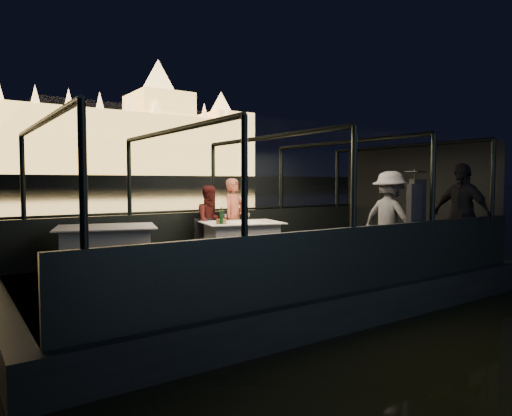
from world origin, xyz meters
TOP-DOWN VIEW (x-y plane):
  - boat_hull at (0.00, 0.00)m, footprint 8.60×4.40m
  - boat_deck at (0.00, 0.00)m, footprint 8.00×4.00m
  - gunwale_port at (0.00, 2.00)m, footprint 8.00×0.08m
  - gunwale_starboard at (0.00, -2.00)m, footprint 8.00×0.08m
  - cabin_glass_port at (0.00, 2.00)m, footprint 8.00×0.02m
  - cabin_glass_starboard at (0.00, -2.00)m, footprint 8.00×0.02m
  - cabin_roof_glass at (0.00, 0.00)m, footprint 8.00×4.00m
  - end_wall_fore at (-4.00, 0.00)m, footprint 0.02×4.00m
  - end_wall_aft at (4.00, 0.00)m, footprint 0.02×4.00m
  - canopy_ribs at (0.00, 0.00)m, footprint 8.00×4.00m
  - dining_table_central at (-0.05, 0.81)m, footprint 1.65×1.36m
  - dining_table_aft at (-2.55, 0.95)m, footprint 1.79×1.51m
  - chair_port_left at (-0.49, 1.35)m, footprint 0.44×0.44m
  - chair_port_right at (0.10, 1.37)m, footprint 0.44×0.44m
  - coat_stand at (1.68, -1.75)m, footprint 0.59×0.54m
  - person_woman_coral at (0.27, 1.59)m, footprint 0.68×0.57m
  - person_man_maroon at (-0.32, 1.53)m, footprint 0.71×0.55m
  - passenger_stripe at (1.97, -1.02)m, footprint 0.72×1.16m
  - passenger_dark at (3.05, -1.73)m, footprint 0.47×1.10m
  - wine_bottle at (-0.57, 0.68)m, footprint 0.07×0.07m
  - bread_basket at (-0.52, 0.76)m, footprint 0.23×0.23m
  - amber_candle at (0.01, 0.86)m, footprint 0.07×0.07m
  - plate_near at (0.37, 0.59)m, footprint 0.28×0.28m
  - plate_far at (-0.30, 0.94)m, footprint 0.24×0.24m
  - wine_glass_white at (-0.49, 0.67)m, footprint 0.07×0.07m
  - wine_glass_red at (0.21, 1.02)m, footprint 0.07×0.07m
  - wine_glass_empty at (0.02, 0.67)m, footprint 0.07×0.07m

SIDE VIEW (x-z plane):
  - boat_hull at x=0.00m, z-range -0.50..0.50m
  - boat_deck at x=0.00m, z-range 0.46..0.50m
  - dining_table_central at x=-0.05m, z-range 0.50..1.27m
  - dining_table_aft at x=-2.55m, z-range 0.48..1.29m
  - gunwale_port at x=0.00m, z-range 0.50..1.40m
  - gunwale_starboard at x=0.00m, z-range 0.50..1.40m
  - chair_port_left at x=-0.49m, z-range 0.55..1.35m
  - chair_port_right at x=0.10m, z-range 0.51..1.39m
  - person_woman_coral at x=0.27m, z-range 0.45..2.05m
  - person_man_maroon at x=-0.32m, z-range 0.52..1.98m
  - plate_near at x=0.37m, z-range 1.27..1.28m
  - plate_far at x=-0.30m, z-range 1.27..1.28m
  - bread_basket at x=-0.52m, z-range 1.27..1.34m
  - amber_candle at x=0.01m, z-range 1.26..1.35m
  - passenger_stripe at x=1.97m, z-range 0.49..2.21m
  - passenger_dark at x=3.05m, z-range 0.41..2.29m
  - wine_glass_white at x=-0.49m, z-range 1.27..1.45m
  - wine_glass_red at x=0.21m, z-range 1.26..1.46m
  - wine_glass_empty at x=0.02m, z-range 1.27..1.45m
  - coat_stand at x=1.68m, z-range 0.53..2.27m
  - wine_bottle at x=-0.57m, z-range 1.26..1.57m
  - end_wall_fore at x=-4.00m, z-range 0.50..2.80m
  - end_wall_aft at x=4.00m, z-range 0.50..2.80m
  - canopy_ribs at x=0.00m, z-range 0.50..2.80m
  - cabin_glass_port at x=0.00m, z-range 1.40..2.80m
  - cabin_glass_starboard at x=0.00m, z-range 1.40..2.80m
  - cabin_roof_glass at x=0.00m, z-range 2.79..2.81m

